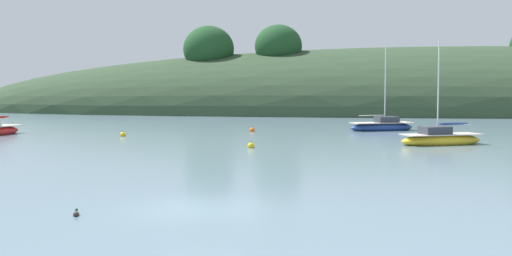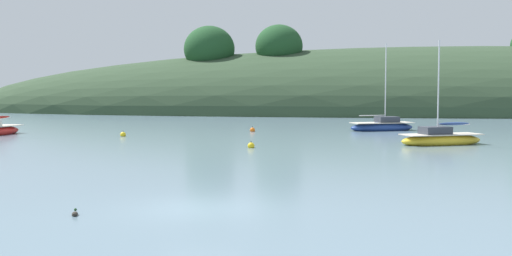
# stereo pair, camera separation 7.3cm
# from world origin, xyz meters

# --- Properties ---
(ground_plane) EXTENTS (400.00, 400.00, 0.00)m
(ground_plane) POSITION_xyz_m (0.00, 0.00, 0.00)
(ground_plane) COLOR slate
(far_shoreline_hill) EXTENTS (150.00, 36.00, 22.09)m
(far_shoreline_hill) POSITION_xyz_m (24.89, 73.75, 0.08)
(far_shoreline_hill) COLOR #2D422B
(far_shoreline_hill) RESTS_ON ground
(sailboat_red_portside) EXTENTS (6.14, 3.92, 7.12)m
(sailboat_red_portside) POSITION_xyz_m (12.10, 22.52, 0.37)
(sailboat_red_portside) COLOR gold
(sailboat_red_portside) RESTS_ON ground
(sailboat_grey_yawl) EXTENTS (6.18, 3.94, 7.77)m
(sailboat_grey_yawl) POSITION_xyz_m (9.70, 35.18, 0.36)
(sailboat_grey_yawl) COLOR navy
(sailboat_grey_yawl) RESTS_ON ground
(mooring_buoy_channel) EXTENTS (0.44, 0.44, 0.54)m
(mooring_buoy_channel) POSITION_xyz_m (-1.46, 32.99, 0.12)
(mooring_buoy_channel) COLOR orange
(mooring_buoy_channel) RESTS_ON ground
(mooring_buoy_outer) EXTENTS (0.44, 0.44, 0.54)m
(mooring_buoy_outer) POSITION_xyz_m (-0.25, 19.28, 0.12)
(mooring_buoy_outer) COLOR yellow
(mooring_buoy_outer) RESTS_ON ground
(mooring_buoy_inner) EXTENTS (0.44, 0.44, 0.54)m
(mooring_buoy_inner) POSITION_xyz_m (-10.95, 27.16, 0.12)
(mooring_buoy_inner) COLOR yellow
(mooring_buoy_inner) RESTS_ON ground
(duck_straggler) EXTENTS (0.26, 0.42, 0.24)m
(duck_straggler) POSITION_xyz_m (-3.57, -1.49, 0.05)
(duck_straggler) COLOR #2D2823
(duck_straggler) RESTS_ON ground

